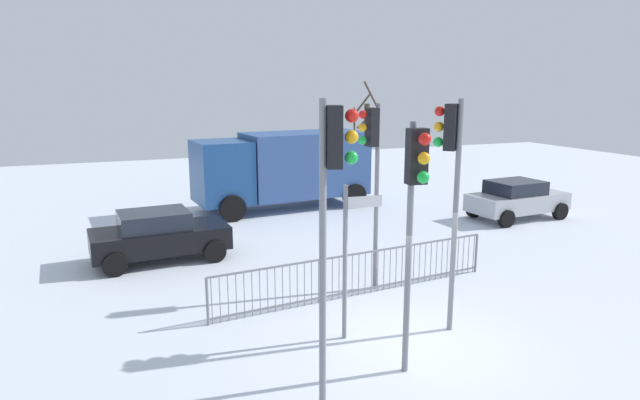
{
  "coord_description": "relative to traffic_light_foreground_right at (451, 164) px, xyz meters",
  "views": [
    {
      "loc": [
        -5.38,
        -8.47,
        4.96
      ],
      "look_at": [
        -0.89,
        2.99,
        2.35
      ],
      "focal_mm": 30.3,
      "sensor_mm": 36.0,
      "label": 1
    }
  ],
  "objects": [
    {
      "name": "ground_plane",
      "position": [
        -0.85,
        -0.37,
        -3.46
      ],
      "size": [
        60.0,
        60.0,
        0.0
      ],
      "primitive_type": "plane",
      "color": "silver"
    },
    {
      "name": "traffic_light_foreground_right",
      "position": [
        0.0,
        0.0,
        0.0
      ],
      "size": [
        0.45,
        0.48,
        4.73
      ],
      "rotation": [
        0.0,
        0.0,
        0.68
      ],
      "color": "slate",
      "rests_on": "ground"
    },
    {
      "name": "traffic_light_mid_left",
      "position": [
        -3.23,
        -1.68,
        0.05
      ],
      "size": [
        0.55,
        0.37,
        4.79
      ],
      "rotation": [
        0.0,
        0.0,
        4.41
      ],
      "color": "slate",
      "rests_on": "ground"
    },
    {
      "name": "traffic_light_foreground_left",
      "position": [
        -1.64,
        -1.37,
        -0.23
      ],
      "size": [
        0.34,
        0.57,
        4.4
      ],
      "rotation": [
        0.0,
        0.0,
        3.06
      ],
      "color": "slate",
      "rests_on": "ground"
    },
    {
      "name": "traffic_light_rear_right",
      "position": [
        -0.43,
        2.55,
        -0.12
      ],
      "size": [
        0.57,
        0.33,
        4.56
      ],
      "rotation": [
        0.0,
        0.0,
        1.62
      ],
      "color": "slate",
      "rests_on": "ground"
    },
    {
      "name": "direction_sign_post",
      "position": [
        -2.05,
        0.32,
        -1.71
      ],
      "size": [
        0.79,
        0.12,
        3.13
      ],
      "rotation": [
        0.0,
        0.0,
        -0.08
      ],
      "color": "slate",
      "rests_on": "ground"
    },
    {
      "name": "pedestrian_guard_railing",
      "position": [
        -0.87,
        2.28,
        -2.91
      ],
      "size": [
        7.43,
        0.78,
        1.07
      ],
      "rotation": [
        0.0,
        0.0,
        0.1
      ],
      "color": "slate",
      "rests_on": "ground"
    },
    {
      "name": "car_black_near",
      "position": [
        -5.09,
        6.79,
        -2.69
      ],
      "size": [
        3.92,
        2.17,
        1.47
      ],
      "rotation": [
        0.0,
        0.0,
        0.08
      ],
      "color": "black",
      "rests_on": "ground"
    },
    {
      "name": "car_silver_trailing",
      "position": [
        8.05,
        7.09,
        -2.69
      ],
      "size": [
        3.92,
        2.16,
        1.47
      ],
      "rotation": [
        0.0,
        0.0,
        0.07
      ],
      "color": "#B2B5BA",
      "rests_on": "ground"
    },
    {
      "name": "delivery_truck",
      "position": [
        0.38,
        12.01,
        -1.72
      ],
      "size": [
        7.24,
        3.27,
        3.1
      ],
      "rotation": [
        0.0,
        0.0,
        3.23
      ],
      "color": "#33518C",
      "rests_on": "ground"
    },
    {
      "name": "bare_tree_left",
      "position": [
        7.43,
        18.81,
        -1.18
      ],
      "size": [
        1.93,
        1.57,
        5.22
      ],
      "color": "#473828",
      "rests_on": "ground"
    }
  ]
}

